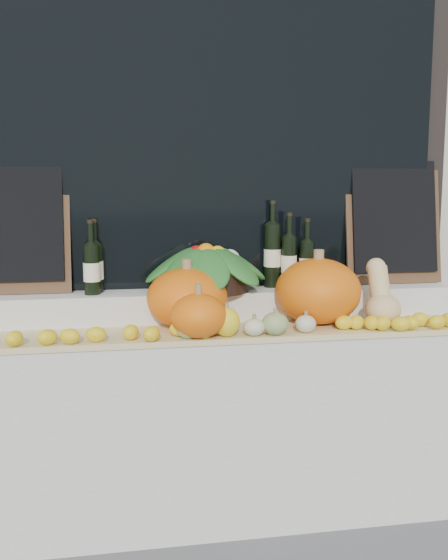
# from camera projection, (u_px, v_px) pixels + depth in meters

# --- Properties ---
(storefront_facade) EXTENTS (7.00, 0.94, 4.50)m
(storefront_facade) POSITION_uv_depth(u_px,v_px,m) (198.00, 51.00, 3.35)
(storefront_facade) COLOR beige
(storefront_facade) RESTS_ON ground
(display_sill) EXTENTS (2.30, 0.55, 0.88)m
(display_sill) POSITION_uv_depth(u_px,v_px,m) (221.00, 421.00, 2.91)
(display_sill) COLOR silver
(display_sill) RESTS_ON ground
(rear_tier) EXTENTS (2.30, 0.25, 0.16)m
(rear_tier) POSITION_uv_depth(u_px,v_px,m) (216.00, 306.00, 2.98)
(rear_tier) COLOR silver
(rear_tier) RESTS_ON display_sill
(straw_bedding) EXTENTS (2.10, 0.32, 0.02)m
(straw_bedding) POSITION_uv_depth(u_px,v_px,m) (226.00, 333.00, 2.72)
(straw_bedding) COLOR tan
(straw_bedding) RESTS_ON display_sill
(pumpkin_left) EXTENTS (0.41, 0.41, 0.27)m
(pumpkin_left) POSITION_uv_depth(u_px,v_px,m) (187.00, 298.00, 2.76)
(pumpkin_left) COLOR orange
(pumpkin_left) RESTS_ON straw_bedding
(pumpkin_right) EXTENTS (0.39, 0.39, 0.30)m
(pumpkin_right) POSITION_uv_depth(u_px,v_px,m) (318.00, 291.00, 2.84)
(pumpkin_right) COLOR orange
(pumpkin_right) RESTS_ON straw_bedding
(pumpkin_center) EXTENTS (0.31, 0.31, 0.19)m
(pumpkin_center) POSITION_uv_depth(u_px,v_px,m) (199.00, 316.00, 2.58)
(pumpkin_center) COLOR orange
(pumpkin_center) RESTS_ON straw_bedding
(butternut_squash) EXTENTS (0.16, 0.22, 0.30)m
(butternut_squash) POSITION_uv_depth(u_px,v_px,m) (381.00, 298.00, 2.82)
(butternut_squash) COLOR #E0BF83
(butternut_squash) RESTS_ON straw_bedding
(decorative_gourds) EXTENTS (0.60, 0.12, 0.15)m
(decorative_gourds) POSITION_uv_depth(u_px,v_px,m) (248.00, 324.00, 2.61)
(decorative_gourds) COLOR #376A20
(decorative_gourds) RESTS_ON straw_bedding
(lemon_heap) EXTENTS (2.20, 0.16, 0.06)m
(lemon_heap) POSITION_uv_depth(u_px,v_px,m) (231.00, 329.00, 2.61)
(lemon_heap) COLOR yellow
(lemon_heap) RESTS_ON straw_bedding
(produce_bowl) EXTENTS (0.62, 0.62, 0.23)m
(produce_bowl) POSITION_uv_depth(u_px,v_px,m) (206.00, 267.00, 2.93)
(produce_bowl) COLOR black
(produce_bowl) RESTS_ON rear_tier
(wine_bottle_far_left) EXTENTS (0.08, 0.08, 0.34)m
(wine_bottle_far_left) POSITION_uv_depth(u_px,v_px,m) (92.00, 269.00, 2.83)
(wine_bottle_far_left) COLOR black
(wine_bottle_far_left) RESTS_ON rear_tier
(wine_bottle_near_left) EXTENTS (0.08, 0.08, 0.34)m
(wine_bottle_near_left) POSITION_uv_depth(u_px,v_px,m) (95.00, 267.00, 2.88)
(wine_bottle_near_left) COLOR black
(wine_bottle_near_left) RESTS_ON rear_tier
(wine_bottle_tall) EXTENTS (0.08, 0.08, 0.42)m
(wine_bottle_tall) POSITION_uv_depth(u_px,v_px,m) (272.00, 255.00, 3.03)
(wine_bottle_tall) COLOR black
(wine_bottle_tall) RESTS_ON rear_tier
(wine_bottle_near_right) EXTENTS (0.08, 0.08, 0.36)m
(wine_bottle_near_right) POSITION_uv_depth(u_px,v_px,m) (289.00, 261.00, 3.02)
(wine_bottle_near_right) COLOR black
(wine_bottle_near_right) RESTS_ON rear_tier
(wine_bottle_far_right) EXTENTS (0.08, 0.08, 0.33)m
(wine_bottle_far_right) POSITION_uv_depth(u_px,v_px,m) (307.00, 263.00, 3.04)
(wine_bottle_far_right) COLOR black
(wine_bottle_far_right) RESTS_ON rear_tier
(chalkboard_left) EXTENTS (0.50, 0.13, 0.61)m
(chalkboard_left) POSITION_uv_depth(u_px,v_px,m) (13.00, 223.00, 2.82)
(chalkboard_left) COLOR #4C331E
(chalkboard_left) RESTS_ON rear_tier
(chalkboard_right) EXTENTS (0.50, 0.13, 0.61)m
(chalkboard_right) POSITION_uv_depth(u_px,v_px,m) (394.00, 220.00, 3.14)
(chalkboard_right) COLOR #4C331E
(chalkboard_right) RESTS_ON rear_tier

